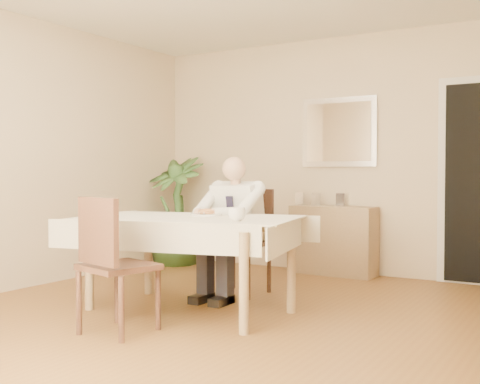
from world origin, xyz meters
The scene contains 16 objects.
room centered at (0.00, 0.00, 1.30)m, with size 5.00×5.02×2.60m.
mirror centered at (0.01, 2.47, 1.55)m, with size 0.86×0.04×0.76m.
dining_table centered at (-0.33, 0.11, 0.67)m, with size 1.93×1.37×0.75m.
chair_far centered at (-0.33, 1.00, 0.54)m, with size 0.46×0.46×0.95m.
chair_near centered at (-0.38, -0.74, 0.53)m, with size 0.54×0.55×0.94m.
seated_man centered at (-0.33, 0.70, 0.69)m, with size 0.48×0.72×1.24m.
plate centered at (-0.30, 0.31, 0.76)m, with size 0.26×0.26×0.02m, color white.
food centered at (-0.30, 0.31, 0.78)m, with size 0.14×0.14×0.06m, color #9B6134.
knife centered at (-0.26, 0.25, 0.78)m, with size 0.01×0.01×0.13m, color silver.
fork centered at (-0.34, 0.25, 0.78)m, with size 0.01×0.01×0.13m, color silver.
coffee_mug centered at (0.21, -0.05, 0.80)m, with size 0.13×0.13×0.10m, color white.
sideboard centered at (0.01, 2.32, 0.37)m, with size 0.93×0.32×0.74m, color #937550.
photo_frame_left centered at (-0.41, 2.37, 0.81)m, with size 0.10×0.02×0.14m, color silver.
photo_frame_center centered at (-0.20, 2.33, 0.81)m, with size 0.10×0.02×0.14m, color silver.
photo_frame_right centered at (0.07, 2.36, 0.81)m, with size 0.10×0.02×0.14m, color silver.
potted_palm centered at (-1.91, 2.05, 0.65)m, with size 0.73×0.73×1.30m, color #305323.
Camera 1 is at (2.44, -3.77, 1.11)m, focal length 45.00 mm.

